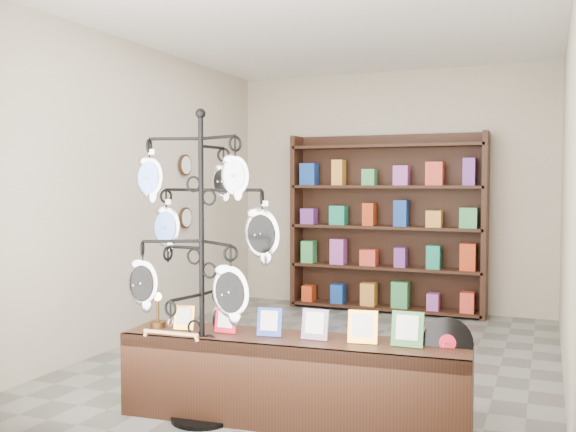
# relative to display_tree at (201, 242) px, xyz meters

# --- Properties ---
(ground) EXTENTS (5.00, 5.00, 0.00)m
(ground) POSITION_rel_display_tree_xyz_m (0.28, 1.79, -1.21)
(ground) COLOR slate
(ground) RESTS_ON ground
(room_envelope) EXTENTS (5.00, 5.00, 5.00)m
(room_envelope) POSITION_rel_display_tree_xyz_m (0.28, 1.79, 0.64)
(room_envelope) COLOR #BAAE96
(room_envelope) RESTS_ON ground
(display_tree) EXTENTS (1.07, 0.92, 2.09)m
(display_tree) POSITION_rel_display_tree_xyz_m (0.00, 0.00, 0.00)
(display_tree) COLOR black
(display_tree) RESTS_ON ground
(front_shelf) EXTENTS (2.35, 0.66, 0.82)m
(front_shelf) POSITION_rel_display_tree_xyz_m (0.58, 0.19, -0.92)
(front_shelf) COLOR black
(front_shelf) RESTS_ON ground
(back_shelving) EXTENTS (2.42, 0.36, 2.20)m
(back_shelving) POSITION_rel_display_tree_xyz_m (0.28, 4.08, -0.18)
(back_shelving) COLOR black
(back_shelving) RESTS_ON ground
(wall_clocks) EXTENTS (0.03, 0.24, 0.84)m
(wall_clocks) POSITION_rel_display_tree_xyz_m (-1.69, 2.59, 0.29)
(wall_clocks) COLOR black
(wall_clocks) RESTS_ON ground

